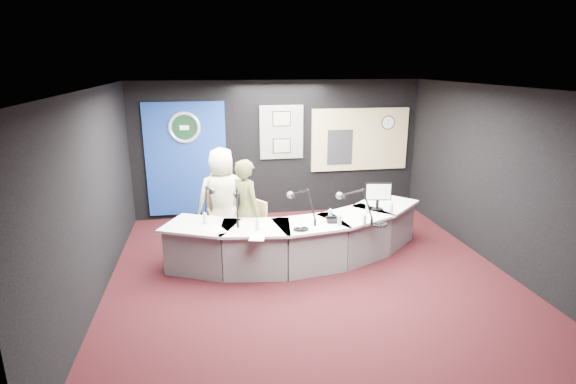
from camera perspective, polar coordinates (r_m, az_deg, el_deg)
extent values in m
plane|color=black|center=(7.04, 2.79, -10.36)|extent=(6.00, 6.00, 0.00)
cube|color=silver|center=(6.31, 3.14, 13.03)|extent=(6.00, 6.00, 0.02)
cube|color=black|center=(9.41, -1.15, 5.51)|extent=(6.00, 0.02, 2.80)
cube|color=black|center=(3.86, 13.16, -11.15)|extent=(6.00, 0.02, 2.80)
cube|color=black|center=(6.57, -23.49, -0.60)|extent=(0.02, 6.00, 2.80)
cube|color=black|center=(7.77, 25.08, 1.66)|extent=(0.02, 6.00, 2.80)
cube|color=navy|center=(9.31, -12.78, 4.05)|extent=(1.60, 0.05, 2.30)
torus|color=silver|center=(9.16, -13.04, 7.97)|extent=(0.63, 0.07, 0.63)
cylinder|color=black|center=(9.16, -13.04, 7.98)|extent=(0.48, 0.01, 0.48)
cube|color=slate|center=(9.33, -0.83, 7.60)|extent=(0.90, 0.04, 1.10)
cube|color=gray|center=(9.26, -0.81, 9.28)|extent=(0.34, 0.02, 0.27)
cube|color=gray|center=(9.34, -0.79, 5.87)|extent=(0.34, 0.02, 0.27)
cube|color=tan|center=(9.77, 9.13, 6.60)|extent=(2.12, 0.06, 1.32)
cube|color=#FFD2A1|center=(9.76, 9.15, 6.59)|extent=(2.00, 0.02, 1.20)
cube|color=black|center=(9.63, 6.60, 5.66)|extent=(0.55, 0.02, 0.75)
cylinder|color=white|center=(9.91, 12.59, 8.60)|extent=(0.28, 0.01, 0.28)
cube|color=#666456|center=(8.17, -8.22, -1.98)|extent=(0.51, 0.17, 0.70)
imported|color=#F0EEC0|center=(7.86, -8.33, -0.73)|extent=(0.93, 0.67, 1.76)
imported|color=brown|center=(7.33, -5.28, -2.23)|extent=(0.66, 0.73, 1.67)
cube|color=black|center=(7.62, 11.36, 0.07)|extent=(0.40, 0.09, 0.27)
cube|color=black|center=(7.03, 5.85, -3.61)|extent=(0.24, 0.20, 0.05)
torus|color=black|center=(6.97, 11.62, -4.08)|extent=(0.20, 0.20, 0.03)
torus|color=black|center=(6.66, 1.67, -4.72)|extent=(0.20, 0.20, 0.03)
cube|color=white|center=(6.75, -9.12, -4.80)|extent=(0.33, 0.39, 0.00)
cube|color=white|center=(6.43, -3.92, -5.71)|extent=(0.27, 0.34, 0.00)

